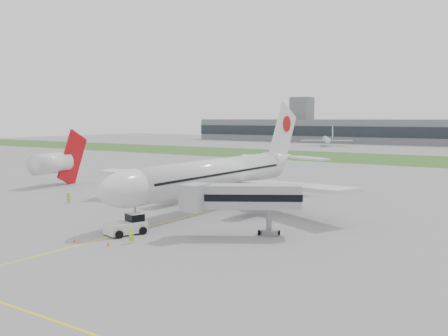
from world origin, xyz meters
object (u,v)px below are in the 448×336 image
Objects in this scene: jet_bridge at (239,197)px; neighbor_aircraft at (54,163)px; ground_crew_near at (131,235)px; pushback_tug at (128,225)px; airliner at (220,173)px.

neighbor_aircraft reaches higher than jet_bridge.
jet_bridge is 13.80m from ground_crew_near.
jet_bridge reaches higher than pushback_tug.
jet_bridge is (13.15, -15.31, -0.75)m from airliner.
jet_bridge reaches higher than ground_crew_near.
airliner is at bearing -101.78° from ground_crew_near.
pushback_tug is (0.80, -22.03, -4.50)m from airliner.
pushback_tug is 0.42× the size of jet_bridge.
ground_crew_near is (4.53, -25.34, -4.70)m from airliner.
neighbor_aircraft is (-44.59, 2.05, -0.56)m from airliner.
airliner is at bearing 109.97° from pushback_tug.
airliner reaches higher than jet_bridge.
airliner is 4.09× the size of jet_bridge.
ground_crew_near is at bearing -41.28° from neighbor_aircraft.
ground_crew_near is at bearing -23.77° from pushback_tug.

